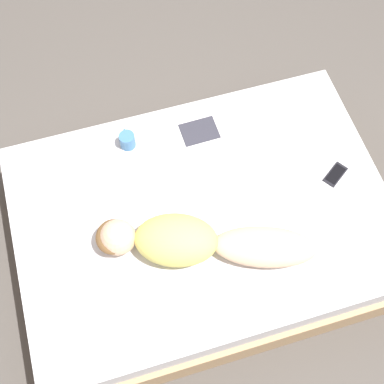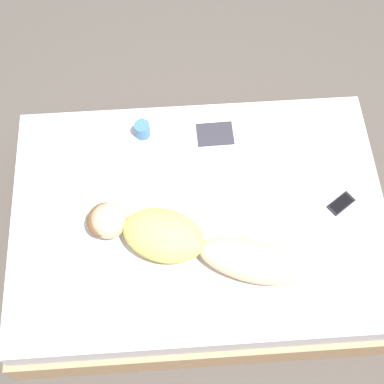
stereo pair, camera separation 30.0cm
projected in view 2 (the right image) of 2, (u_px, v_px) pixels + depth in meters
name	position (u px, v px, depth m)	size (l,w,h in m)	color
ground_plane	(198.00, 243.00, 3.42)	(12.00, 12.00, 0.00)	#4C4742
bed	(199.00, 229.00, 3.22)	(1.53, 2.17, 0.46)	tan
person	(180.00, 240.00, 2.83)	(0.60, 1.18, 0.21)	#DBB28E
open_magazine	(217.00, 152.00, 3.18)	(0.52, 0.33, 0.01)	white
coffee_mug	(142.00, 129.00, 3.20)	(0.13, 0.09, 0.10)	teal
cell_phone	(341.00, 203.00, 3.03)	(0.15, 0.17, 0.01)	black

